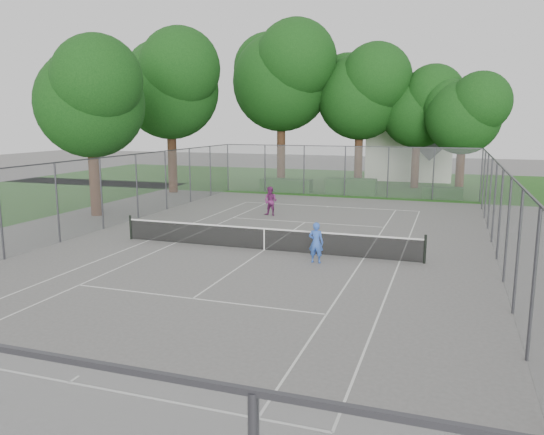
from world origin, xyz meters
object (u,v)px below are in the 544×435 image
(woman_player, at_px, (271,201))
(tennis_net, at_px, (264,238))
(house, at_px, (411,138))
(girl_player, at_px, (316,242))

(woman_player, bearing_deg, tennis_net, -62.30)
(tennis_net, xyz_separation_m, woman_player, (-2.37, 7.73, 0.31))
(house, height_order, girl_player, house)
(house, relative_size, girl_player, 5.87)
(girl_player, relative_size, woman_player, 0.95)
(house, bearing_deg, girl_player, -91.80)
(tennis_net, distance_m, woman_player, 8.09)
(house, relative_size, woman_player, 5.56)
(house, xyz_separation_m, woman_player, (-5.85, -22.15, -2.85))
(house, height_order, woman_player, house)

